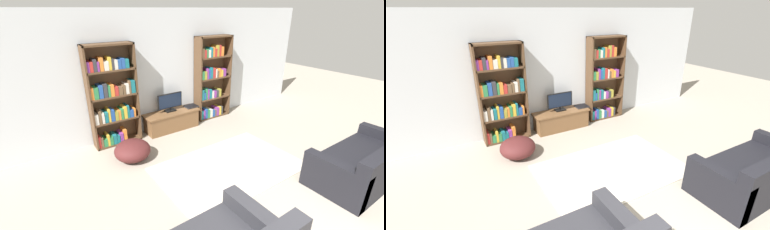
{
  "view_description": "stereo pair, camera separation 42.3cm",
  "coord_description": "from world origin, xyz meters",
  "views": [
    {
      "loc": [
        -2.52,
        -0.74,
        2.58
      ],
      "look_at": [
        0.04,
        2.99,
        0.7
      ],
      "focal_mm": 24.0,
      "sensor_mm": 36.0,
      "label": 1
    },
    {
      "loc": [
        -2.16,
        -0.96,
        2.58
      ],
      "look_at": [
        0.04,
        2.99,
        0.7
      ],
      "focal_mm": 24.0,
      "sensor_mm": 36.0,
      "label": 2
    }
  ],
  "objects": [
    {
      "name": "wall_back",
      "position": [
        0.0,
        4.23,
        1.3
      ],
      "size": [
        8.8,
        0.06,
        2.6
      ],
      "color": "silver",
      "rests_on": "ground_plane"
    },
    {
      "name": "bookshelf_left",
      "position": [
        -1.13,
        4.05,
        0.98
      ],
      "size": [
        0.94,
        0.3,
        2.01
      ],
      "color": "#513823",
      "rests_on": "ground_plane"
    },
    {
      "name": "bookshelf_right",
      "position": [
        1.33,
        4.06,
        0.96
      ],
      "size": [
        0.94,
        0.3,
        2.01
      ],
      "color": "#513823",
      "rests_on": "ground_plane"
    },
    {
      "name": "tv_stand",
      "position": [
        0.14,
        3.95,
        0.22
      ],
      "size": [
        1.29,
        0.45,
        0.43
      ],
      "color": "brown",
      "rests_on": "ground_plane"
    },
    {
      "name": "television",
      "position": [
        0.14,
        4.0,
        0.64
      ],
      "size": [
        0.6,
        0.16,
        0.42
      ],
      "color": "black",
      "rests_on": "tv_stand"
    },
    {
      "name": "laptop",
      "position": [
        0.68,
        3.97,
        0.44
      ],
      "size": [
        0.3,
        0.25,
        0.03
      ],
      "color": "#28282D",
      "rests_on": "tv_stand"
    },
    {
      "name": "area_rug",
      "position": [
        0.17,
        2.03,
        0.01
      ],
      "size": [
        2.48,
        1.58,
        0.02
      ],
      "color": "beige",
      "rests_on": "ground_plane"
    },
    {
      "name": "couch_right_sofa",
      "position": [
        1.77,
        0.58,
        0.27
      ],
      "size": [
        1.91,
        0.91,
        0.77
      ],
      "color": "black",
      "rests_on": "ground_plane"
    },
    {
      "name": "beanbag_ottoman",
      "position": [
        -1.11,
        3.23,
        0.19
      ],
      "size": [
        0.66,
        0.66,
        0.37
      ],
      "primitive_type": "ellipsoid",
      "color": "#4C1E1E",
      "rests_on": "ground_plane"
    }
  ]
}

